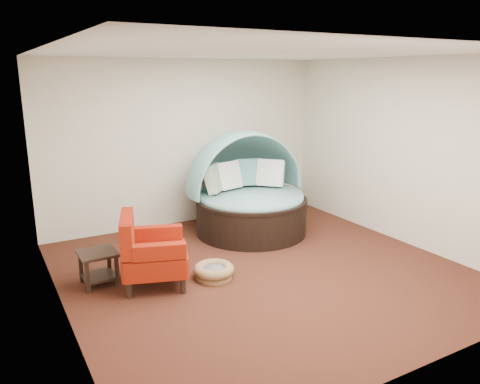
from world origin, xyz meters
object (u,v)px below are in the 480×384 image
pet_basket (214,271)px  red_armchair (150,252)px  side_table (98,263)px  canopy_daybed (248,186)px

pet_basket → red_armchair: red_armchair is taller
side_table → red_armchair: bearing=-30.6°
canopy_daybed → side_table: (-2.65, -0.85, -0.50)m
canopy_daybed → pet_basket: bearing=-132.5°
pet_basket → canopy_daybed: bearing=46.5°
canopy_daybed → pet_basket: size_ratio=3.19×
canopy_daybed → side_table: 2.83m
canopy_daybed → side_table: bearing=-161.1°
canopy_daybed → red_armchair: (-2.09, -1.18, -0.35)m
canopy_daybed → red_armchair: size_ratio=1.99×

